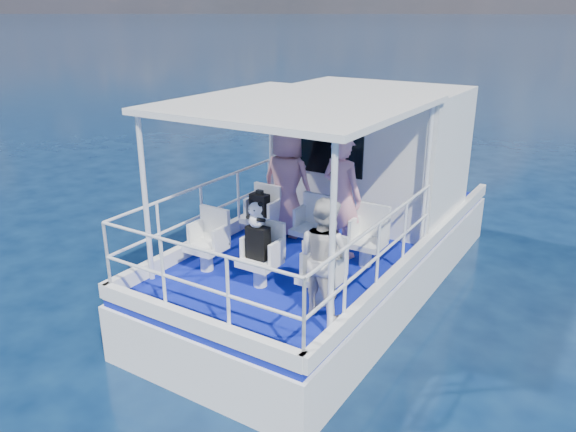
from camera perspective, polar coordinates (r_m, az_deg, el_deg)
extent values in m
plane|color=#071736|center=(8.65, 1.49, -9.56)|extent=(2000.00, 2000.00, 0.00)
cube|color=white|center=(9.42, 4.63, -6.99)|extent=(3.00, 7.00, 1.60)
cube|color=#0B169A|center=(9.07, 4.78, -2.20)|extent=(2.90, 6.90, 0.10)
cube|color=white|center=(9.84, 8.51, 6.48)|extent=(2.85, 2.00, 2.20)
cube|color=white|center=(7.43, 0.91, 11.28)|extent=(3.00, 3.20, 0.08)
cylinder|color=white|center=(7.40, -14.30, 1.51)|extent=(0.07, 0.07, 2.20)
cylinder|color=white|center=(5.84, 4.52, -2.94)|extent=(0.07, 0.07, 2.20)
cylinder|color=white|center=(9.53, -1.70, 6.25)|extent=(0.07, 0.07, 2.20)
cylinder|color=white|center=(8.38, 13.86, 3.72)|extent=(0.07, 0.07, 2.20)
cube|color=white|center=(8.77, -2.83, -1.24)|extent=(0.48, 0.46, 0.38)
cube|color=white|center=(8.33, 2.26, -2.44)|extent=(0.48, 0.46, 0.38)
cube|color=white|center=(7.95, 7.90, -3.75)|extent=(0.48, 0.46, 0.38)
cube|color=white|center=(7.83, -8.28, -4.16)|extent=(0.48, 0.46, 0.38)
cube|color=white|center=(7.32, -2.86, -5.74)|extent=(0.48, 0.46, 0.38)
cube|color=white|center=(6.90, 3.34, -7.47)|extent=(0.48, 0.46, 0.38)
imported|color=#C27D88|center=(8.76, -0.10, 3.46)|extent=(0.67, 0.49, 1.75)
imported|color=pink|center=(8.03, 5.48, 1.99)|extent=(0.73, 0.55, 1.79)
imported|color=silver|center=(6.50, 3.70, -4.14)|extent=(0.78, 0.66, 1.43)
cube|color=black|center=(8.62, -2.90, 1.05)|extent=(0.29, 0.16, 0.38)
cube|color=black|center=(7.18, -3.07, -2.72)|extent=(0.29, 0.16, 0.44)
cube|color=black|center=(8.56, -2.90, 2.44)|extent=(0.11, 0.06, 0.06)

